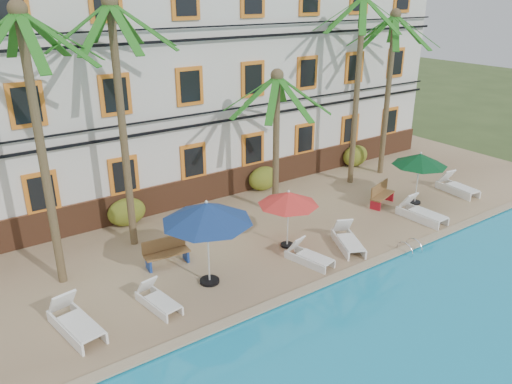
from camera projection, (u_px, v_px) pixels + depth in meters
ground at (332, 267)px, 16.97m from camera, size 100.00×100.00×0.00m
pool_deck at (250, 213)px, 20.73m from camera, size 30.00×12.00×0.25m
pool_coping at (352, 271)px, 16.18m from camera, size 30.00×0.35×0.06m
hotel_building at (188, 70)px, 22.55m from camera, size 25.40×6.44×10.22m
palm_a at (35, 115)px, 13.70m from camera, size 4.15×4.15×8.29m
palm_b at (119, 95)px, 16.00m from camera, size 4.15×4.15×8.43m
palm_c at (276, 121)px, 19.24m from camera, size 4.15×4.15×5.80m
palm_d at (359, 66)px, 21.76m from camera, size 4.15×4.15×8.52m
palm_e at (390, 72)px, 23.16m from camera, size 4.15×4.15×7.76m
shrub_left at (127, 212)px, 19.23m from camera, size 1.50×0.90×1.10m
shrub_mid at (263, 178)px, 22.67m from camera, size 1.50×0.90×1.10m
shrub_right at (355, 156)px, 25.77m from camera, size 1.50×0.90×1.10m
umbrella_blue at (207, 213)px, 14.72m from camera, size 2.79×2.79×2.78m
umbrella_red at (288, 199)px, 17.16m from camera, size 2.15×2.15×2.15m
umbrella_green at (420, 160)px, 20.71m from camera, size 2.29×2.29×2.29m
lounger_a at (75, 321)px, 13.25m from camera, size 1.07×2.15×0.97m
lounger_b at (158, 299)px, 14.31m from camera, size 0.83×1.70×0.77m
lounger_c at (309, 256)px, 16.65m from camera, size 0.96×1.77×0.79m
lounger_d at (348, 240)px, 17.65m from camera, size 1.41×1.99×0.89m
lounger_e at (421, 212)px, 19.80m from camera, size 0.80×2.03×0.95m
lounger_f at (457, 186)px, 22.43m from camera, size 0.89×2.01×0.92m
bench_left at (166, 252)px, 16.47m from camera, size 1.54×0.60×0.93m
bench_right at (381, 194)px, 21.11m from camera, size 1.57×0.90×0.93m
pool_ladder at (409, 250)px, 17.56m from camera, size 0.54×0.74×0.74m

